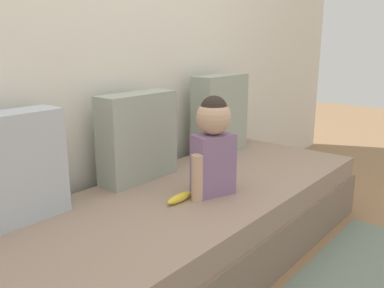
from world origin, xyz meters
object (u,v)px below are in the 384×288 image
Objects in this scene: throw_pillow_center at (138,137)px; banana at (180,198)px; couch at (187,229)px; toddler at (213,143)px; throw_pillow_right at (220,114)px.

throw_pillow_center is 0.47m from banana.
throw_pillow_center is at bearing 90.00° from couch.
throw_pillow_center is at bearing 75.01° from banana.
throw_pillow_center reaches higher than banana.
toddler reaches higher than couch.
throw_pillow_right is (0.77, 0.00, 0.02)m from throw_pillow_center.
toddler is at bearing -15.87° from banana.
throw_pillow_right is at bearing 24.44° from banana.
couch is at bearing 23.70° from banana.
banana is at bearing -156.30° from couch.
throw_pillow_center is 0.77m from throw_pillow_right.
couch is 0.48m from toddler.
couch is 0.25m from banana.
toddler is at bearing -49.55° from couch.
couch is at bearing -155.46° from throw_pillow_right.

